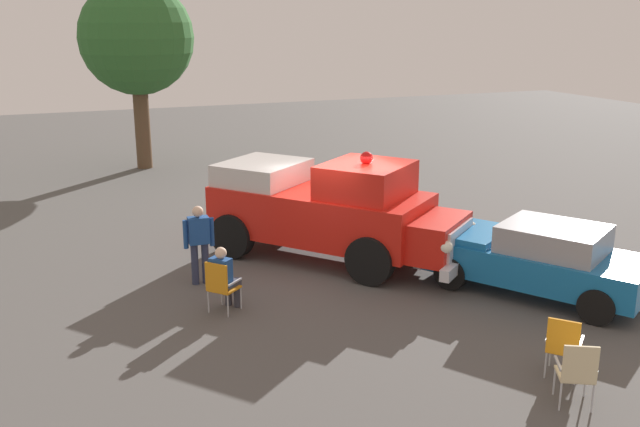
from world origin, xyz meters
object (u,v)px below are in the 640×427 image
(classic_hot_rod, at_px, (535,257))
(spectator_standing, at_px, (199,239))
(vintage_fire_truck, at_px, (329,209))
(lawn_chair_spare, at_px, (564,343))
(lawn_chair_near_truck, at_px, (220,284))
(oak_tree_left, at_px, (137,39))
(spectator_seated, at_px, (224,276))
(lawn_chair_by_car, at_px, (577,370))

(classic_hot_rod, bearing_deg, spectator_standing, -115.94)
(vintage_fire_truck, bearing_deg, spectator_standing, -81.69)
(lawn_chair_spare, bearing_deg, lawn_chair_near_truck, -136.09)
(classic_hot_rod, relative_size, oak_tree_left, 0.70)
(classic_hot_rod, xyz_separation_m, spectator_seated, (-1.40, -6.02, -0.05))
(spectator_seated, height_order, oak_tree_left, oak_tree_left)
(classic_hot_rod, distance_m, lawn_chair_by_car, 4.47)
(lawn_chair_spare, bearing_deg, oak_tree_left, -169.13)
(classic_hot_rod, xyz_separation_m, lawn_chair_near_truck, (-1.31, -6.12, -0.16))
(oak_tree_left, bearing_deg, spectator_standing, -3.24)
(lawn_chair_by_car, relative_size, oak_tree_left, 0.15)
(classic_hot_rod, height_order, spectator_standing, spectator_standing)
(spectator_seated, bearing_deg, spectator_standing, -175.91)
(lawn_chair_near_truck, distance_m, lawn_chair_by_car, 6.43)
(oak_tree_left, bearing_deg, lawn_chair_spare, 10.87)
(vintage_fire_truck, xyz_separation_m, spectator_seated, (2.04, -2.98, -0.50))
(classic_hot_rod, distance_m, oak_tree_left, 16.78)
(lawn_chair_near_truck, relative_size, spectator_seated, 0.79)
(spectator_seated, bearing_deg, lawn_chair_near_truck, -48.86)
(vintage_fire_truck, height_order, lawn_chair_by_car, vintage_fire_truck)
(lawn_chair_spare, relative_size, oak_tree_left, 0.15)
(lawn_chair_near_truck, distance_m, lawn_chair_spare, 6.11)
(classic_hot_rod, distance_m, lawn_chair_spare, 3.62)
(spectator_standing, bearing_deg, lawn_chair_near_truck, 0.49)
(vintage_fire_truck, xyz_separation_m, lawn_chair_spare, (6.52, 1.16, -0.61))
(lawn_chair_near_truck, height_order, lawn_chair_by_car, same)
(lawn_chair_spare, distance_m, oak_tree_left, 19.25)
(lawn_chair_spare, xyz_separation_m, oak_tree_left, (-18.48, -3.55, 4.04))
(vintage_fire_truck, height_order, classic_hot_rod, vintage_fire_truck)
(lawn_chair_by_car, bearing_deg, spectator_seated, -144.48)
(lawn_chair_by_car, xyz_separation_m, lawn_chair_spare, (-0.75, 0.40, 0.00))
(lawn_chair_by_car, distance_m, spectator_standing, 7.85)
(oak_tree_left, bearing_deg, lawn_chair_by_car, 9.30)
(lawn_chair_by_car, xyz_separation_m, spectator_standing, (-6.83, -3.85, 0.37))
(oak_tree_left, bearing_deg, spectator_seated, -2.41)
(classic_hot_rod, xyz_separation_m, spectator_standing, (-2.98, -6.13, 0.22))
(lawn_chair_by_car, distance_m, lawn_chair_spare, 0.85)
(spectator_standing, distance_m, oak_tree_left, 12.96)
(lawn_chair_spare, xyz_separation_m, spectator_standing, (-6.07, -4.25, 0.37))
(vintage_fire_truck, height_order, lawn_chair_near_truck, vintage_fire_truck)
(lawn_chair_by_car, bearing_deg, lawn_chair_spare, 152.31)
(lawn_chair_near_truck, bearing_deg, lawn_chair_spare, 43.91)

